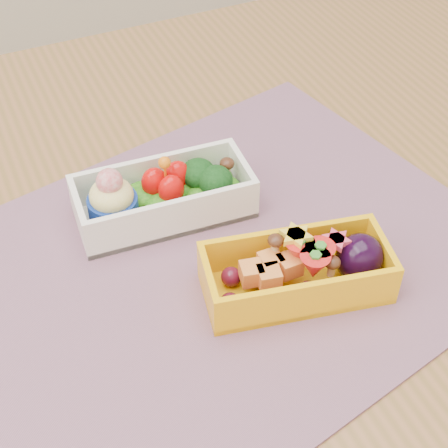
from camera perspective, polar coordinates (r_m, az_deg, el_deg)
name	(u,v)px	position (r m, az deg, el deg)	size (l,w,h in m)	color
table	(173,313)	(0.70, -4.24, -7.33)	(1.20, 0.80, 0.75)	brown
placemat	(219,261)	(0.61, -0.45, -3.10)	(0.48, 0.37, 0.00)	#845B68
bento_white	(163,196)	(0.64, -5.08, 2.31)	(0.17, 0.08, 0.07)	white
bento_yellow	(301,271)	(0.58, 6.35, -3.84)	(0.17, 0.10, 0.05)	#FFB70D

